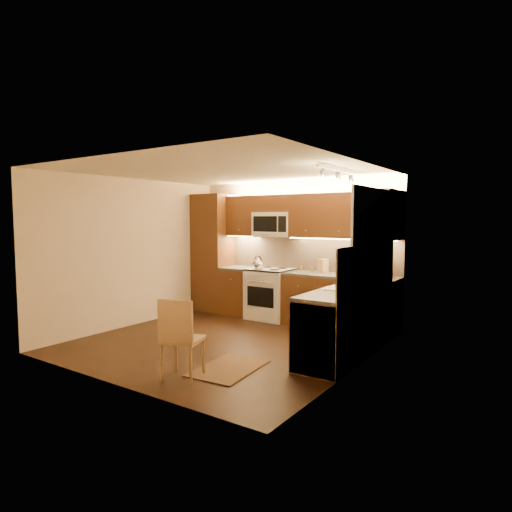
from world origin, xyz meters
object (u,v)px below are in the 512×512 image
Objects in this scene: toaster_oven at (377,269)px; knife_block at (323,266)px; sink at (351,282)px; soap_bottle at (382,277)px; stove at (270,294)px; dining_chair at (183,338)px; microwave at (274,224)px; kettle at (258,262)px.

toaster_oven is 1.73× the size of knife_block.
soap_bottle is at bearing 72.54° from sink.
stove is 0.99× the size of dining_chair.
microwave reaches higher than dining_chair.
sink is at bearing -85.26° from soap_bottle.
sink is 2.14× the size of toaster_oven.
stove is 3.74× the size of kettle.
toaster_oven is at bearing 52.14° from dining_chair.
sink reaches higher than stove.
stove is at bearing -157.70° from knife_block.
microwave reaches higher than kettle.
sink is 5.26× the size of soap_bottle.
stove is at bearing -169.71° from soap_bottle.
dining_chair reaches higher than stove.
microwave is 2.40m from soap_bottle.
dining_chair is at bearing -121.96° from sink.
toaster_oven reaches higher than dining_chair.
microwave is 1.20m from knife_block.
microwave is 4.65× the size of soap_bottle.
toaster_oven reaches higher than soap_bottle.
knife_block is at bearing 37.12° from kettle.
dining_chair is (0.77, -3.23, -1.25)m from microwave.
stove is 2.02m from toaster_oven.
knife_block is 3.32m from dining_chair.
kettle reaches higher than soap_bottle.
dining_chair is (-1.23, -1.97, -0.51)m from sink.
microwave reaches higher than soap_bottle.
stove is 3.97× the size of knife_block.
kettle is 0.26× the size of dining_chair.
microwave is 3.55m from dining_chair.
dining_chair is at bearing -75.94° from stove.
sink is at bearing 40.13° from dining_chair.
stove is 0.63m from kettle.
microwave is 2.48m from sink.
dining_chair is (-1.16, -3.20, -0.55)m from toaster_oven.
dining_chair is at bearing -81.34° from knife_block.
microwave is at bearing 147.79° from sink.
sink is at bearing -97.83° from toaster_oven.
toaster_oven is at bearing 3.23° from stove.
toaster_oven is at bearing 137.55° from soap_bottle.
microwave reaches higher than sink.
knife_block reaches higher than dining_chair.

